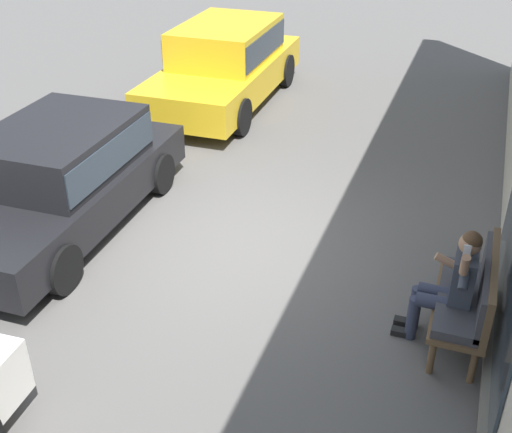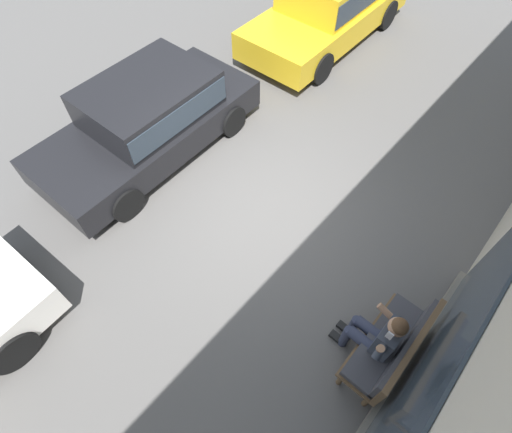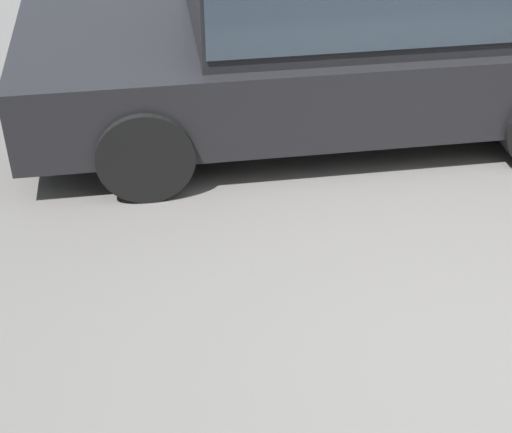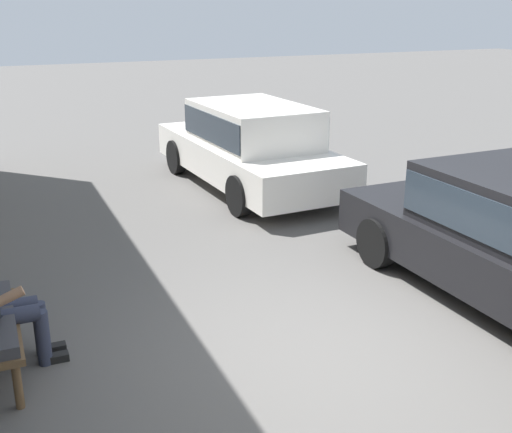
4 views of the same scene
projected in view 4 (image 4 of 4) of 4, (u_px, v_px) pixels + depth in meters
The scene contains 2 objects.
ground_plane at pixel (323, 353), 5.88m from camera, with size 60.00×60.00×0.00m, color #565451.
parked_car_far at pixel (250, 143), 10.83m from camera, with size 4.56×2.00×1.44m.
Camera 4 is at (-4.51, 2.60, 3.06)m, focal length 45.00 mm.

